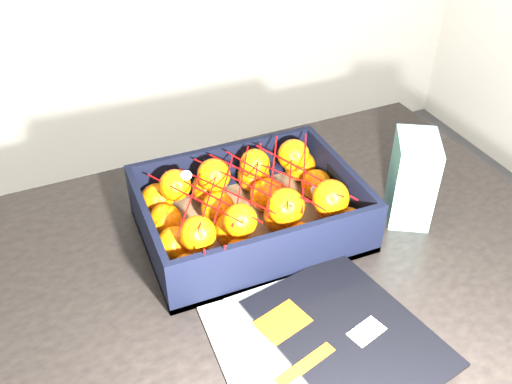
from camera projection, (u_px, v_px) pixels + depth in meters
name	position (u px, v px, depth m)	size (l,w,h in m)	color
room_shell	(206.00, 78.00, 0.41)	(3.54, 3.54, 2.50)	silver
table	(254.00, 305.00, 1.02)	(1.23, 0.84, 0.75)	black
magazine_stack	(322.00, 344.00, 0.82)	(0.33, 0.32, 0.02)	silver
produce_crate	(250.00, 217.00, 1.02)	(0.39, 0.29, 0.11)	brown
clementine_heap	(251.00, 204.00, 1.01)	(0.37, 0.27, 0.11)	#ED6504
mesh_net	(248.00, 187.00, 0.97)	(0.32, 0.26, 0.09)	#C40708
retail_carton	(412.00, 178.00, 1.03)	(0.07, 0.11, 0.17)	silver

